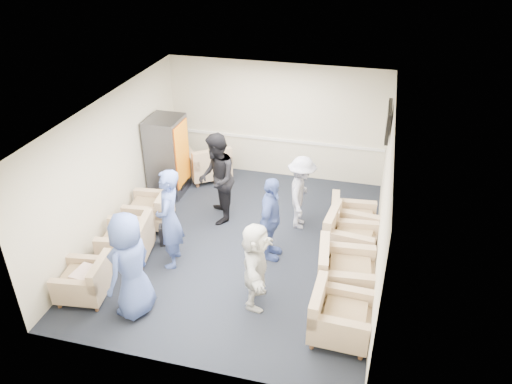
% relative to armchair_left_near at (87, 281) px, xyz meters
% --- Properties ---
extents(floor, '(6.00, 6.00, 0.00)m').
position_rel_armchair_left_near_xyz_m(floor, '(2.03, 2.03, -0.31)').
color(floor, black).
rests_on(floor, ground).
extents(ceiling, '(6.00, 6.00, 0.00)m').
position_rel_armchair_left_near_xyz_m(ceiling, '(2.03, 2.03, 2.39)').
color(ceiling, white).
rests_on(ceiling, back_wall).
extents(back_wall, '(5.00, 0.02, 2.70)m').
position_rel_armchair_left_near_xyz_m(back_wall, '(2.03, 5.03, 1.04)').
color(back_wall, beige).
rests_on(back_wall, floor).
extents(front_wall, '(5.00, 0.02, 2.70)m').
position_rel_armchair_left_near_xyz_m(front_wall, '(2.03, -0.97, 1.04)').
color(front_wall, beige).
rests_on(front_wall, floor).
extents(left_wall, '(0.02, 6.00, 2.70)m').
position_rel_armchair_left_near_xyz_m(left_wall, '(-0.47, 2.03, 1.04)').
color(left_wall, beige).
rests_on(left_wall, floor).
extents(right_wall, '(0.02, 6.00, 2.70)m').
position_rel_armchair_left_near_xyz_m(right_wall, '(4.53, 2.03, 1.04)').
color(right_wall, beige).
rests_on(right_wall, floor).
extents(chair_rail, '(4.98, 0.04, 0.06)m').
position_rel_armchair_left_near_xyz_m(chair_rail, '(2.03, 5.01, 0.59)').
color(chair_rail, white).
rests_on(chair_rail, back_wall).
extents(tv, '(0.10, 1.00, 0.58)m').
position_rel_armchair_left_near_xyz_m(tv, '(4.47, 3.83, 1.74)').
color(tv, black).
rests_on(tv, right_wall).
extents(armchair_left_near, '(0.86, 0.86, 0.61)m').
position_rel_armchair_left_near_xyz_m(armchair_left_near, '(0.00, 0.00, 0.00)').
color(armchair_left_near, tan).
rests_on(armchair_left_near, floor).
extents(armchair_left_mid, '(0.98, 0.98, 0.68)m').
position_rel_armchair_left_near_xyz_m(armchair_left_mid, '(0.18, 1.15, 0.03)').
color(armchair_left_mid, tan).
rests_on(armchair_left_mid, floor).
extents(armchair_left_far, '(0.90, 0.90, 0.65)m').
position_rel_armchair_left_near_xyz_m(armchair_left_far, '(0.12, 2.24, 0.02)').
color(armchair_left_far, tan).
rests_on(armchair_left_far, floor).
extents(armchair_right_near, '(0.90, 0.90, 0.70)m').
position_rel_armchair_left_near_xyz_m(armchair_right_near, '(4.04, 0.15, 0.04)').
color(armchair_right_near, tan).
rests_on(armchair_right_near, floor).
extents(armchair_right_midnear, '(1.02, 1.02, 0.75)m').
position_rel_armchair_left_near_xyz_m(armchair_right_midnear, '(4.01, 1.14, 0.07)').
color(armchair_right_midnear, tan).
rests_on(armchair_right_midnear, floor).
extents(armchair_right_midfar, '(1.00, 1.00, 0.72)m').
position_rel_armchair_left_near_xyz_m(armchair_right_midfar, '(4.00, 2.27, 0.05)').
color(armchair_right_midfar, tan).
rests_on(armchair_right_midfar, floor).
extents(armchair_right_far, '(0.95, 0.95, 0.69)m').
position_rel_armchair_left_near_xyz_m(armchair_right_far, '(4.00, 2.74, 0.04)').
color(armchair_right_far, tan).
rests_on(armchair_right_far, floor).
extents(armchair_corner, '(1.28, 1.28, 0.73)m').
position_rel_armchair_left_near_xyz_m(armchair_corner, '(0.58, 4.41, 0.06)').
color(armchair_corner, tan).
rests_on(armchair_corner, floor).
extents(vending_machine, '(0.72, 0.83, 1.76)m').
position_rel_armchair_left_near_xyz_m(vending_machine, '(-0.06, 3.59, 0.57)').
color(vending_machine, '#4F5057').
rests_on(vending_machine, floor).
extents(backpack, '(0.33, 0.28, 0.48)m').
position_rel_armchair_left_near_xyz_m(backpack, '(0.67, 1.70, -0.06)').
color(backpack, black).
rests_on(backpack, floor).
extents(pillow, '(0.35, 0.44, 0.12)m').
position_rel_armchair_left_near_xyz_m(pillow, '(-0.00, -0.01, 0.16)').
color(pillow, beige).
rests_on(pillow, armchair_left_near).
extents(person_front_left, '(0.73, 0.97, 1.78)m').
position_rel_armchair_left_near_xyz_m(person_front_left, '(0.91, -0.10, 0.59)').
color(person_front_left, '#40559B').
rests_on(person_front_left, floor).
extents(person_mid_left, '(0.58, 0.76, 1.86)m').
position_rel_armchair_left_near_xyz_m(person_mid_left, '(1.00, 1.19, 0.62)').
color(person_mid_left, '#40559B').
rests_on(person_mid_left, floor).
extents(person_back_left, '(0.97, 1.09, 1.87)m').
position_rel_armchair_left_near_xyz_m(person_back_left, '(1.33, 2.77, 0.63)').
color(person_back_left, black).
rests_on(person_back_left, floor).
extents(person_back_right, '(0.61, 1.01, 1.51)m').
position_rel_armchair_left_near_xyz_m(person_back_right, '(3.00, 2.94, 0.45)').
color(person_back_right, silver).
rests_on(person_back_right, floor).
extents(person_mid_right, '(0.42, 0.96, 1.61)m').
position_rel_armchair_left_near_xyz_m(person_mid_right, '(2.65, 1.80, 0.50)').
color(person_mid_right, '#40559B').
rests_on(person_mid_right, floor).
extents(person_front_right, '(0.61, 1.42, 1.48)m').
position_rel_armchair_left_near_xyz_m(person_front_right, '(2.70, 0.56, 0.44)').
color(person_front_right, silver).
rests_on(person_front_right, floor).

